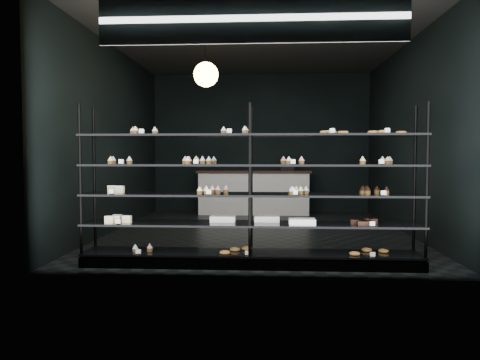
% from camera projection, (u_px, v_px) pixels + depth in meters
% --- Properties ---
extents(room, '(5.01, 6.01, 3.20)m').
position_uv_depth(room, '(258.00, 139.00, 7.93)').
color(room, black).
rests_on(room, ground).
extents(display_shelf, '(4.00, 0.50, 1.91)m').
position_uv_depth(display_shelf, '(248.00, 213.00, 5.54)').
color(display_shelf, black).
rests_on(display_shelf, room).
extents(signage, '(3.30, 0.05, 0.50)m').
position_uv_depth(signage, '(252.00, 20.00, 4.95)').
color(signage, '#0E0B3B').
rests_on(signage, room).
extents(pendant_lamp, '(0.34, 0.34, 0.90)m').
position_uv_depth(pendant_lamp, '(206.00, 74.00, 6.56)').
color(pendant_lamp, black).
rests_on(pendant_lamp, room).
extents(service_counter, '(2.52, 0.65, 1.23)m').
position_uv_depth(service_counter, '(254.00, 192.00, 10.49)').
color(service_counter, white).
rests_on(service_counter, room).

